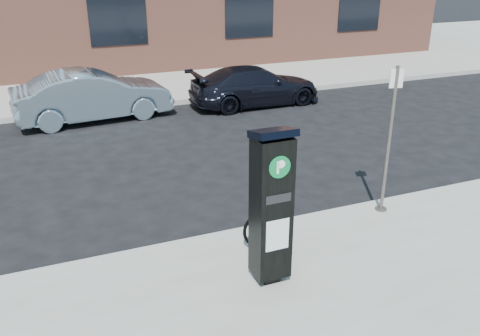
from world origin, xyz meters
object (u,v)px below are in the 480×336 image
parking_kiosk (271,206)px  car_silver (93,95)px  car_dark (255,86)px  sign_pole (389,142)px  bike_rack (263,231)px

parking_kiosk → car_silver: size_ratio=0.52×
parking_kiosk → car_dark: parking_kiosk is taller
sign_pole → car_dark: size_ratio=0.62×
parking_kiosk → sign_pole: 2.88m
car_dark → sign_pole: bearing=171.9°
parking_kiosk → sign_pole: sign_pole is taller
parking_kiosk → car_dark: size_ratio=0.54×
parking_kiosk → car_dark: (3.55, 8.56, -0.69)m
parking_kiosk → sign_pole: (2.65, 1.12, 0.12)m
bike_rack → parking_kiosk: bearing=-97.0°
parking_kiosk → car_silver: (-1.17, 8.82, -0.58)m
bike_rack → sign_pole: bearing=20.0°
sign_pole → bike_rack: 2.61m
sign_pole → bike_rack: bearing=-157.4°
car_silver → car_dark: bearing=-98.7°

